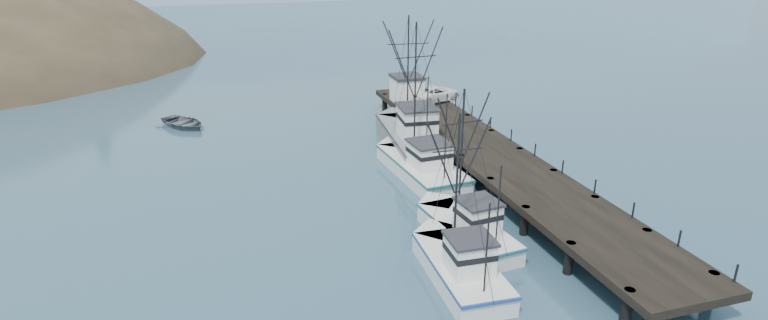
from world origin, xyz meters
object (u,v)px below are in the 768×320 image
pier (491,155)px  pier_shed (407,88)px  pickup_truck (435,93)px  trawler_far (420,164)px  work_vessel (411,136)px  trawler_near (465,228)px  trawler_mid (459,265)px  motorboat (184,127)px

pier → pier_shed: bearing=94.8°
pickup_truck → trawler_far: bearing=132.5°
work_vessel → pickup_truck: work_vessel is taller
trawler_near → trawler_mid: (-2.26, -4.06, -0.00)m
trawler_mid → work_vessel: (4.80, 21.25, 0.41)m
trawler_near → work_vessel: bearing=81.6°
trawler_near → work_vessel: work_vessel is taller
trawler_mid → motorboat: (-14.88, 34.45, -0.82)m
work_vessel → motorboat: bearing=146.2°
pier → motorboat: pier is taller
trawler_far → pickup_truck: size_ratio=2.09×
pickup_truck → trawler_mid: bearing=139.5°
trawler_far → trawler_mid: bearing=-102.6°
pier → pickup_truck: bearing=84.5°
work_vessel → motorboat: 23.73m
trawler_far → work_vessel: trawler_far is taller
trawler_near → pickup_truck: bearing=72.2°
trawler_far → motorboat: trawler_far is taller
pier_shed → pickup_truck: bearing=-12.7°
trawler_far → work_vessel: size_ratio=0.87×
pier → trawler_mid: (-8.81, -13.54, -0.87)m
trawler_near → trawler_mid: size_ratio=1.02×
trawler_near → trawler_far: (1.21, 11.39, 0.00)m
pier_shed → pickup_truck: pier_shed is taller
pier → trawler_near: (-6.56, -9.49, -0.87)m
trawler_near → motorboat: 34.90m
motorboat → trawler_mid: bearing=-100.8°
pier → pickup_truck: size_ratio=7.40×
pier → work_vessel: 8.70m
work_vessel → pickup_truck: size_ratio=2.41×
trawler_mid → trawler_far: trawler_far is taller
trawler_mid → pickup_truck: bearing=70.5°
trawler_far → pickup_truck: bearing=63.5°
pickup_truck → motorboat: bearing=57.2°
trawler_mid → pier_shed: size_ratio=3.08×
work_vessel → pier_shed: (2.65, 8.60, 2.19)m
pier → pier_shed: pier_shed is taller
trawler_mid → pickup_truck: 31.04m
motorboat → pier: bearing=-75.5°
work_vessel → motorboat: work_vessel is taller
trawler_far → pickup_truck: trawler_far is taller
trawler_near → pier_shed: (5.20, 25.79, 2.60)m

